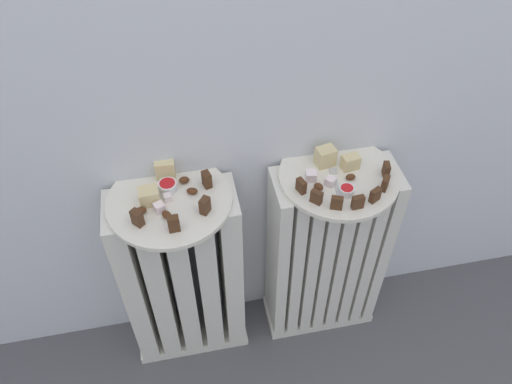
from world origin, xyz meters
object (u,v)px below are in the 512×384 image
(jam_bowl_right, at_px, (347,190))
(fork, at_px, (335,180))
(plate_left, at_px, (169,200))
(radiator_right, at_px, (326,256))
(jam_bowl_left, at_px, (168,186))
(plate_right, at_px, (339,176))
(radiator_left, at_px, (184,279))

(jam_bowl_right, height_order, fork, jam_bowl_right)
(plate_left, relative_size, jam_bowl_right, 8.31)
(plate_left, bearing_deg, radiator_right, -0.00)
(plate_left, relative_size, fork, 2.89)
(plate_left, height_order, jam_bowl_left, jam_bowl_left)
(radiator_right, bearing_deg, fork, -130.22)
(radiator_right, relative_size, jam_bowl_left, 13.90)
(radiator_right, distance_m, jam_bowl_right, 0.35)
(radiator_right, xyz_separation_m, plate_left, (-0.42, 0.00, 0.33))
(fork, bearing_deg, jam_bowl_right, -76.25)
(radiator_right, relative_size, plate_left, 2.12)
(plate_right, bearing_deg, fork, -130.22)
(jam_bowl_left, xyz_separation_m, fork, (0.41, -0.05, -0.01))
(radiator_right, xyz_separation_m, plate_right, (0.00, 0.00, 0.33))
(plate_left, xyz_separation_m, fork, (0.41, -0.02, 0.01))
(radiator_right, height_order, plate_left, plate_left)
(radiator_left, bearing_deg, fork, -2.57)
(radiator_right, height_order, jam_bowl_left, jam_bowl_left)
(jam_bowl_left, height_order, jam_bowl_right, jam_bowl_left)
(radiator_left, height_order, plate_left, plate_left)
(jam_bowl_right, bearing_deg, jam_bowl_left, 166.79)
(radiator_right, height_order, jam_bowl_right, jam_bowl_right)
(jam_bowl_left, bearing_deg, radiator_left, -91.09)
(plate_right, xyz_separation_m, jam_bowl_right, (-0.00, -0.07, 0.02))
(radiator_right, relative_size, jam_bowl_right, 17.61)
(radiator_right, distance_m, jam_bowl_left, 0.55)
(plate_left, bearing_deg, jam_bowl_right, -9.04)
(plate_left, relative_size, jam_bowl_left, 6.55)
(radiator_left, distance_m, fork, 0.53)
(plate_left, xyz_separation_m, jam_bowl_left, (0.00, 0.03, 0.02))
(radiator_left, relative_size, radiator_right, 1.00)
(radiator_left, xyz_separation_m, plate_right, (0.42, 0.00, 0.33))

